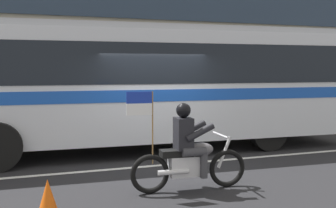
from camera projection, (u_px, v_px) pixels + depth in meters
ground_plane at (154, 159)px, 9.34m from camera, size 60.00×60.00×0.00m
sidewalk_curb at (113, 126)px, 14.14m from camera, size 28.00×3.80×0.15m
lane_center_stripe at (161, 165)px, 8.78m from camera, size 26.60×0.14×0.01m
transit_bus at (143, 79)px, 10.32m from camera, size 11.37×3.06×3.22m
motorcycle_with_rider at (188, 153)px, 6.93m from camera, size 2.19×0.64×1.78m
traffic_cone at (48, 199)px, 5.75m from camera, size 0.36×0.36×0.55m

